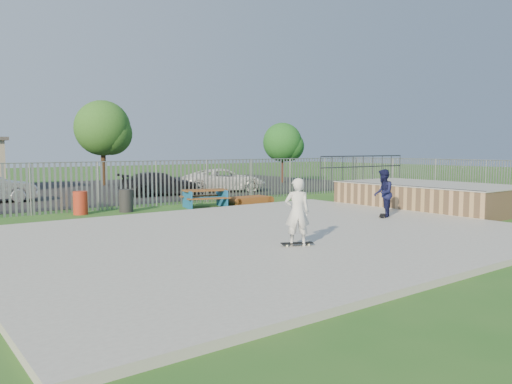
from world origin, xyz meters
TOP-DOWN VIEW (x-y plane):
  - ground at (0.00, 0.00)m, footprint 120.00×120.00m
  - concrete_slab at (0.00, 0.00)m, footprint 15.00×12.00m
  - quarter_pipe at (9.50, 1.04)m, footprint 5.50×7.05m
  - fence at (1.00, 4.59)m, footprint 26.04×16.02m
  - picnic_table at (2.39, 7.20)m, footprint 2.19×1.96m
  - funbox at (4.60, 6.99)m, footprint 1.83×0.93m
  - trash_bin_red at (-2.61, 8.16)m, footprint 0.54×0.54m
  - trash_bin_grey at (-0.90, 7.84)m, footprint 0.55×0.55m
  - parking_lot at (0.00, 19.00)m, footprint 40.00×18.00m
  - car_dark at (3.28, 13.33)m, footprint 4.50×2.23m
  - car_white at (7.38, 13.22)m, footprint 5.30×3.73m
  - tree_mid at (3.58, 22.52)m, footprint 3.77×3.77m
  - tree_right at (15.16, 17.22)m, footprint 2.87×2.87m
  - skateboard_a at (5.24, -0.03)m, footprint 0.77×0.63m
  - skateboard_b at (-0.59, -2.08)m, footprint 0.81×0.52m
  - skater_navy at (5.24, -0.03)m, footprint 1.03×0.99m
  - skater_white at (-0.59, -2.08)m, footprint 0.73×0.68m

SIDE VIEW (x-z plane):
  - ground at x=0.00m, z-range 0.00..0.00m
  - parking_lot at x=0.00m, z-range 0.00..0.02m
  - concrete_slab at x=0.00m, z-range 0.00..0.15m
  - funbox at x=4.60m, z-range 0.00..0.36m
  - skateboard_a at x=5.24m, z-range 0.15..0.23m
  - skateboard_b at x=-0.59m, z-range 0.15..0.23m
  - picnic_table at x=2.39m, z-range 0.01..0.79m
  - trash_bin_red at x=-2.61m, z-range 0.00..0.90m
  - trash_bin_grey at x=-0.90m, z-range 0.00..0.92m
  - quarter_pipe at x=9.50m, z-range -0.54..1.65m
  - car_dark at x=3.28m, z-range 0.02..1.28m
  - car_white at x=7.38m, z-range 0.02..1.36m
  - skater_navy at x=5.24m, z-range 0.15..1.83m
  - skater_white at x=-0.59m, z-range 0.15..1.83m
  - fence at x=1.00m, z-range 0.00..2.00m
  - tree_right at x=15.16m, z-range 0.76..5.20m
  - tree_mid at x=3.58m, z-range 1.01..6.82m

